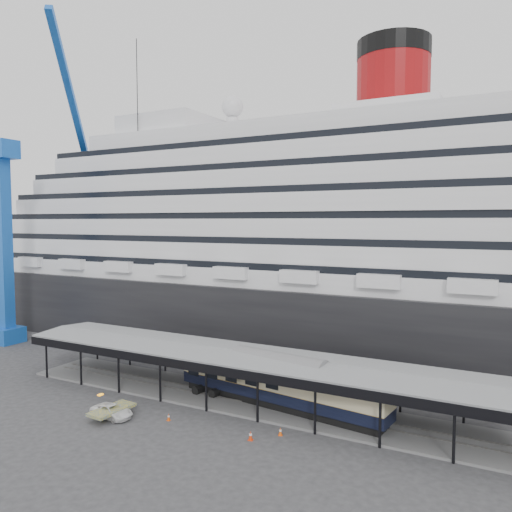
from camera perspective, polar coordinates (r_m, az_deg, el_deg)
The scene contains 9 objects.
ground at distance 50.26m, azimuth -3.40°, elevation -18.16°, with size 200.00×200.00×0.00m, color #313133.
cruise_ship at distance 75.73m, azimuth 9.23°, elevation 3.49°, with size 130.00×30.00×43.90m.
platform_canopy at distance 53.53m, azimuth -0.55°, elevation -14.06°, with size 56.00×9.18×5.30m.
crane_blue at distance 85.68m, azimuth -26.26°, elevation 4.26°, with size 22.63×19.19×47.60m.
port_truck at distance 52.34m, azimuth -16.15°, elevation -16.67°, with size 2.05×4.45×1.24m, color white.
pullman_carriage at distance 52.05m, azimuth 2.59°, elevation -14.11°, with size 23.62×6.17×23.00m.
traffic_cone_left at distance 50.57m, azimuth -9.96°, elevation -17.68°, with size 0.35×0.35×0.66m.
traffic_cone_mid at distance 45.89m, azimuth -0.63°, elevation -19.83°, with size 0.49×0.49×0.83m.
traffic_cone_right at distance 46.86m, azimuth 2.80°, elevation -19.39°, with size 0.48×0.48×0.72m.
Camera 1 is at (24.16, -39.79, 18.96)m, focal length 35.00 mm.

